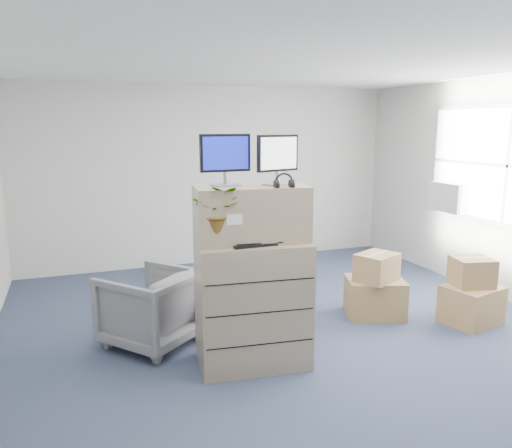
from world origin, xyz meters
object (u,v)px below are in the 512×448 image
Objects in this scene: filing_cabinet_lower at (253,303)px; water_bottle at (263,223)px; monitor_right at (278,157)px; office_chair at (151,304)px; potted_plant at (217,218)px; keyboard at (257,243)px; monitor_left at (225,157)px.

water_bottle is at bearing 27.98° from filing_cabinet_lower.
office_chair is (-1.07, 0.72, -1.49)m from monitor_right.
potted_plant reaches higher than office_chair.
potted_plant is (-0.59, -0.08, -0.50)m from monitor_right.
potted_plant is (-0.34, 0.07, 0.24)m from keyboard.
filing_cabinet_lower is 0.61m from keyboard.
potted_plant reaches higher than keyboard.
keyboard is at bearing -125.80° from water_bottle.
potted_plant reaches higher than water_bottle.
monitor_right is at bearing 106.68° from office_chair.
monitor_left is at bearing 52.16° from potted_plant.
potted_plant is at bearing -168.08° from water_bottle.
monitor_right reaches higher than potted_plant.
monitor_right is at bearing -13.62° from monitor_left.
potted_plant is (-0.13, -0.17, -0.51)m from monitor_left.
keyboard is 1.41m from office_chair.
keyboard is (-0.25, -0.15, -0.74)m from monitor_right.
filing_cabinet_lower is 0.90m from potted_plant.
water_bottle is (-0.13, 0.02, -0.59)m from monitor_right.
office_chair is at bearing 143.51° from water_bottle.
keyboard is at bearing -51.11° from monitor_left.
monitor_left is 0.69m from water_bottle.
keyboard reaches higher than office_chair.
monitor_right is 0.78m from potted_plant.
water_bottle reaches higher than keyboard.
water_bottle is at bearing 11.92° from potted_plant.
keyboard is (0.21, -0.24, -0.74)m from monitor_left.
monitor_left reaches higher than keyboard.
filing_cabinet_lower is 2.13× the size of potted_plant.
potted_plant reaches higher than filing_cabinet_lower.
office_chair is (-0.94, 0.70, -0.90)m from water_bottle.
monitor_left is (-0.21, 0.12, 1.34)m from filing_cabinet_lower.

